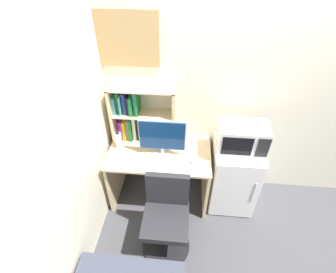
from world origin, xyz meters
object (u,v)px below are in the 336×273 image
at_px(keyboard, 164,159).
at_px(computer_mouse, 192,160).
at_px(monitor, 162,137).
at_px(hutch_bookshelf, 134,114).
at_px(microwave, 242,137).
at_px(wall_corkboard, 127,39).
at_px(mini_fridge, 233,175).
at_px(water_bottle, 119,141).
at_px(desk_chair, 166,220).

xyz_separation_m(keyboard, computer_mouse, (0.30, 0.02, 0.00)).
distance_m(monitor, keyboard, 0.25).
distance_m(hutch_bookshelf, computer_mouse, 0.82).
relative_size(computer_mouse, microwave, 0.21).
height_order(monitor, keyboard, monitor).
distance_m(monitor, computer_mouse, 0.41).
height_order(hutch_bookshelf, wall_corkboard, wall_corkboard).
bearing_deg(keyboard, mini_fridge, 10.92).
bearing_deg(computer_mouse, water_bottle, 170.61).
height_order(mini_fridge, microwave, microwave).
height_order(keyboard, water_bottle, water_bottle).
distance_m(keyboard, mini_fridge, 0.88).
height_order(hutch_bookshelf, desk_chair, hutch_bookshelf).
xyz_separation_m(computer_mouse, desk_chair, (-0.23, -0.51, -0.38)).
bearing_deg(hutch_bookshelf, wall_corkboard, 104.40).
relative_size(keyboard, wall_corkboard, 0.65).
relative_size(desk_chair, wall_corkboard, 1.45).
distance_m(mini_fridge, wall_corkboard, 1.90).
distance_m(keyboard, microwave, 0.85).
xyz_separation_m(hutch_bookshelf, computer_mouse, (0.67, -0.34, -0.32)).
distance_m(monitor, microwave, 0.83).
distance_m(hutch_bookshelf, desk_chair, 1.19).
bearing_deg(water_bottle, computer_mouse, -9.39).
bearing_deg(microwave, desk_chair, -138.15).
bearing_deg(keyboard, wall_corkboard, 131.29).
height_order(microwave, desk_chair, microwave).
distance_m(keyboard, computer_mouse, 0.30).
relative_size(microwave, desk_chair, 0.55).
distance_m(water_bottle, microwave, 1.33).
bearing_deg(desk_chair, water_bottle, 132.70).
xyz_separation_m(monitor, desk_chair, (0.10, -0.58, -0.60)).
height_order(computer_mouse, mini_fridge, mini_fridge).
height_order(monitor, computer_mouse, monitor).
xyz_separation_m(monitor, microwave, (0.83, 0.07, 0.01)).
bearing_deg(mini_fridge, water_bottle, 179.98).
bearing_deg(monitor, computer_mouse, -12.46).
relative_size(keyboard, mini_fridge, 0.47).
bearing_deg(computer_mouse, desk_chair, -114.36).
relative_size(keyboard, desk_chair, 0.45).
bearing_deg(computer_mouse, keyboard, -176.79).
bearing_deg(desk_chair, monitor, 99.61).
relative_size(mini_fridge, desk_chair, 0.96).
xyz_separation_m(hutch_bookshelf, microwave, (1.17, -0.20, -0.09)).
bearing_deg(mini_fridge, keyboard, -169.08).
bearing_deg(microwave, water_bottle, -179.89).
relative_size(monitor, water_bottle, 2.27).
bearing_deg(hutch_bookshelf, keyboard, -43.67).
distance_m(desk_chair, wall_corkboard, 1.81).
xyz_separation_m(desk_chair, wall_corkboard, (-0.47, 0.95, 1.48)).
distance_m(microwave, wall_corkboard, 1.50).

